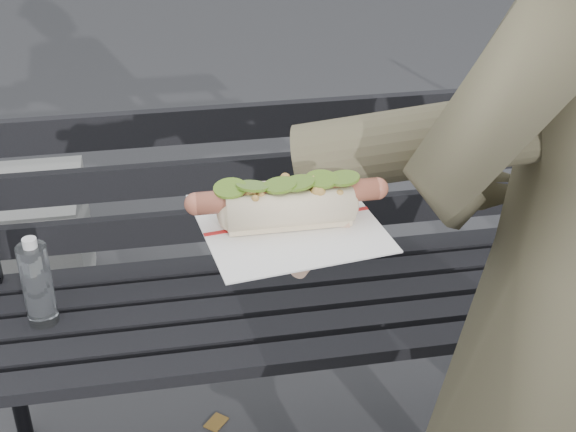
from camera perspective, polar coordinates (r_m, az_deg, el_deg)
name	(u,v)px	position (r m, az deg, el deg)	size (l,w,h in m)	color
park_bench	(279,266)	(1.85, -0.68, -3.60)	(1.50, 0.44, 0.88)	black
person	(576,300)	(1.21, 19.81, -5.66)	(0.64, 0.42, 1.76)	brown
held_hotdog	(449,152)	(0.97, 11.39, 4.50)	(0.64, 0.30, 0.20)	brown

